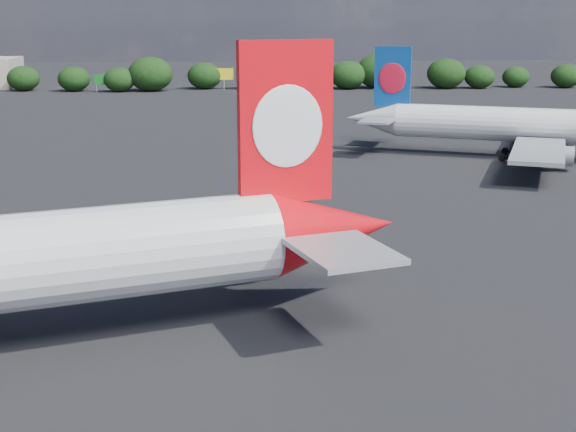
{
  "coord_description": "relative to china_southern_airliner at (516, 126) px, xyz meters",
  "views": [
    {
      "loc": [
        12.5,
        -33.59,
        19.57
      ],
      "look_at": [
        16.0,
        12.0,
        8.0
      ],
      "focal_mm": 50.0,
      "sensor_mm": 36.0,
      "label": 1
    }
  ],
  "objects": [
    {
      "name": "ground",
      "position": [
        -52.18,
        -13.59,
        -4.59
      ],
      "size": [
        500.0,
        500.0,
        0.0
      ],
      "primitive_type": "plane",
      "color": "black",
      "rests_on": "ground"
    },
    {
      "name": "china_southern_airliner",
      "position": [
        0.0,
        0.0,
        0.0
      ],
      "size": [
        44.17,
        42.54,
        15.07
      ],
      "color": "silver",
      "rests_on": "ground"
    },
    {
      "name": "highway_sign",
      "position": [
        -70.18,
        102.41,
        -1.46
      ],
      "size": [
        6.0,
        0.3,
        4.5
      ],
      "color": "#14661D",
      "rests_on": "ground"
    },
    {
      "name": "billboard_yellow",
      "position": [
        -40.18,
        108.41,
        -0.72
      ],
      "size": [
        5.0,
        0.3,
        5.5
      ],
      "color": "yellow",
      "rests_on": "ground"
    },
    {
      "name": "horizon_treeline",
      "position": [
        -51.01,
        106.35,
        -0.7
      ],
      "size": [
        204.4,
        14.08,
        9.31
      ],
      "color": "black",
      "rests_on": "ground"
    }
  ]
}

